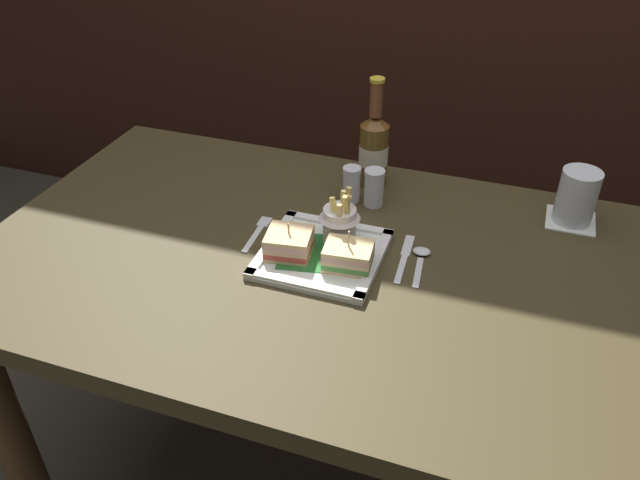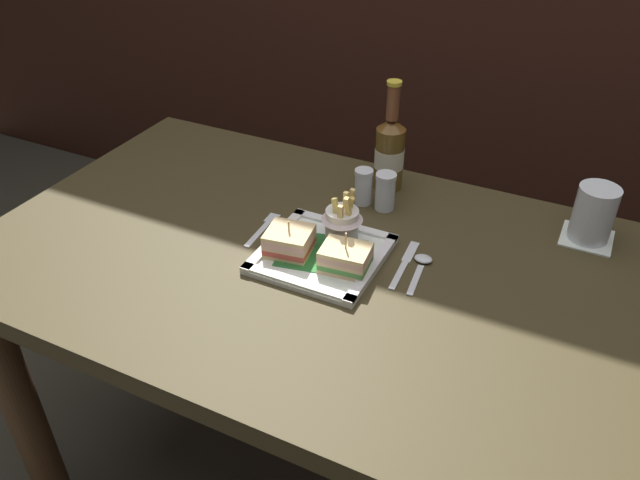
# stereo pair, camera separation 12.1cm
# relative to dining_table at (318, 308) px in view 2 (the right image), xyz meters

# --- Properties ---
(dining_table) EXTENTS (1.35, 0.82, 0.78)m
(dining_table) POSITION_rel_dining_table_xyz_m (0.00, 0.00, 0.00)
(dining_table) COLOR #3A311B
(dining_table) RESTS_ON ground_plane
(square_plate) EXTENTS (0.23, 0.23, 0.02)m
(square_plate) POSITION_rel_dining_table_xyz_m (0.01, 0.00, 0.14)
(square_plate) COLOR white
(square_plate) RESTS_ON dining_table
(sandwich_half_left) EXTENTS (0.10, 0.09, 0.07)m
(sandwich_half_left) POSITION_rel_dining_table_xyz_m (-0.05, -0.02, 0.17)
(sandwich_half_left) COLOR tan
(sandwich_half_left) RESTS_ON square_plate
(sandwich_half_right) EXTENTS (0.10, 0.08, 0.08)m
(sandwich_half_right) POSITION_rel_dining_table_xyz_m (0.07, -0.02, 0.17)
(sandwich_half_right) COLOR #DAB080
(sandwich_half_right) RESTS_ON square_plate
(fries_cup) EXTENTS (0.08, 0.08, 0.12)m
(fries_cup) POSITION_rel_dining_table_xyz_m (0.03, 0.05, 0.20)
(fries_cup) COLOR white
(fries_cup) RESTS_ON square_plate
(beer_bottle) EXTENTS (0.07, 0.07, 0.25)m
(beer_bottle) POSITION_rel_dining_table_xyz_m (0.02, 0.31, 0.23)
(beer_bottle) COLOR brown
(beer_bottle) RESTS_ON dining_table
(drink_coaster) EXTENTS (0.10, 0.10, 0.00)m
(drink_coaster) POSITION_rel_dining_table_xyz_m (0.47, 0.30, 0.14)
(drink_coaster) COLOR white
(drink_coaster) RESTS_ON dining_table
(water_glass) EXTENTS (0.08, 0.08, 0.12)m
(water_glass) POSITION_rel_dining_table_xyz_m (0.47, 0.30, 0.19)
(water_glass) COLOR silver
(water_glass) RESTS_ON dining_table
(fork) EXTENTS (0.03, 0.13, 0.00)m
(fork) POSITION_rel_dining_table_xyz_m (-0.15, 0.04, 0.14)
(fork) COLOR silver
(fork) RESTS_ON dining_table
(knife) EXTENTS (0.02, 0.16, 0.00)m
(knife) POSITION_rel_dining_table_xyz_m (0.16, 0.05, 0.14)
(knife) COLOR silver
(knife) RESTS_ON dining_table
(spoon) EXTENTS (0.03, 0.13, 0.01)m
(spoon) POSITION_rel_dining_table_xyz_m (0.19, 0.06, 0.14)
(spoon) COLOR silver
(spoon) RESTS_ON dining_table
(salt_shaker) EXTENTS (0.04, 0.04, 0.08)m
(salt_shaker) POSITION_rel_dining_table_xyz_m (-0.00, 0.22, 0.17)
(salt_shaker) COLOR silver
(salt_shaker) RESTS_ON dining_table
(pepper_shaker) EXTENTS (0.05, 0.05, 0.08)m
(pepper_shaker) POSITION_rel_dining_table_xyz_m (0.05, 0.22, 0.17)
(pepper_shaker) COLOR silver
(pepper_shaker) RESTS_ON dining_table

